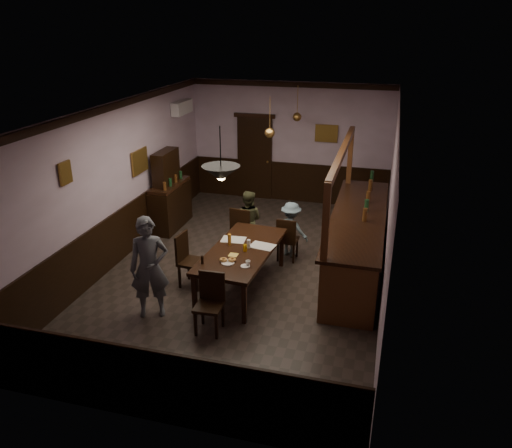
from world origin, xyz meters
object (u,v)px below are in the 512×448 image
(chair_far_left, at_px, (243,229))
(coffee_cup, at_px, (248,263))
(chair_side, at_px, (188,257))
(pendant_brass_far, at_px, (297,117))
(person_standing, at_px, (149,268))
(person_seated_right, at_px, (291,229))
(chair_far_right, at_px, (287,238))
(person_seated_left, at_px, (248,220))
(bar_counter, at_px, (357,240))
(pendant_brass_mid, at_px, (270,133))
(dining_table, at_px, (242,252))
(sideboard, at_px, (170,197))
(pendant_iron, at_px, (221,173))
(chair_near, at_px, (210,300))
(soda_can, at_px, (245,248))

(chair_far_left, xyz_separation_m, coffee_cup, (0.65, -1.87, 0.25))
(chair_side, distance_m, pendant_brass_far, 4.57)
(person_standing, distance_m, person_seated_right, 3.19)
(chair_side, bearing_deg, chair_far_right, -41.25)
(person_seated_left, bearing_deg, bar_counter, 172.86)
(person_standing, distance_m, person_seated_left, 2.87)
(pendant_brass_mid, distance_m, pendant_brass_far, 1.83)
(chair_far_left, relative_size, person_standing, 0.60)
(chair_far_right, distance_m, person_seated_right, 0.28)
(dining_table, bearing_deg, coffee_cup, -64.18)
(person_seated_right, bearing_deg, dining_table, 85.06)
(person_seated_left, relative_size, bar_counter, 0.30)
(sideboard, xyz_separation_m, pendant_brass_far, (2.51, 1.68, 1.60))
(pendant_iron, height_order, pendant_brass_far, same)
(sideboard, relative_size, pendant_iron, 2.20)
(chair_far_left, relative_size, person_seated_right, 0.90)
(chair_far_left, height_order, sideboard, sideboard)
(chair_far_left, bearing_deg, person_seated_left, -86.24)
(person_standing, relative_size, sideboard, 0.95)
(chair_far_right, bearing_deg, chair_near, 77.95)
(bar_counter, bearing_deg, chair_far_left, 178.51)
(chair_near, distance_m, person_standing, 1.09)
(chair_near, xyz_separation_m, coffee_cup, (0.37, 0.75, 0.29))
(chair_far_left, xyz_separation_m, soda_can, (0.45, -1.37, 0.27))
(person_seated_right, distance_m, sideboard, 3.00)
(person_seated_left, bearing_deg, pendant_brass_far, -100.63)
(chair_far_left, xyz_separation_m, bar_counter, (2.23, -0.06, 0.04))
(pendant_brass_far, bearing_deg, coffee_cup, -88.61)
(soda_can, bearing_deg, sideboard, 136.28)
(dining_table, relative_size, sideboard, 1.29)
(chair_near, xyz_separation_m, chair_side, (-0.84, 1.19, 0.02))
(chair_far_left, height_order, person_seated_left, person_seated_left)
(person_seated_left, height_order, coffee_cup, person_seated_left)
(chair_far_right, height_order, person_seated_left, person_seated_left)
(chair_far_right, distance_m, person_standing, 2.96)
(chair_side, distance_m, bar_counter, 3.12)
(soda_can, bearing_deg, pendant_brass_far, 88.80)
(dining_table, height_order, soda_can, soda_can)
(chair_far_right, relative_size, person_seated_left, 0.71)
(person_seated_left, distance_m, pendant_brass_far, 2.93)
(chair_side, distance_m, soda_can, 1.06)
(person_seated_right, distance_m, coffee_cup, 2.12)
(dining_table, xyz_separation_m, chair_far_right, (0.54, 1.24, -0.20))
(coffee_cup, relative_size, bar_counter, 0.02)
(pendant_iron, bearing_deg, pendant_brass_far, 87.33)
(chair_far_left, relative_size, pendant_iron, 1.25)
(chair_near, xyz_separation_m, pendant_brass_far, (0.26, 5.25, 1.79))
(chair_far_right, distance_m, pendant_brass_mid, 2.09)
(sideboard, relative_size, pendant_brass_mid, 2.16)
(pendant_iron, height_order, pendant_brass_mid, same)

